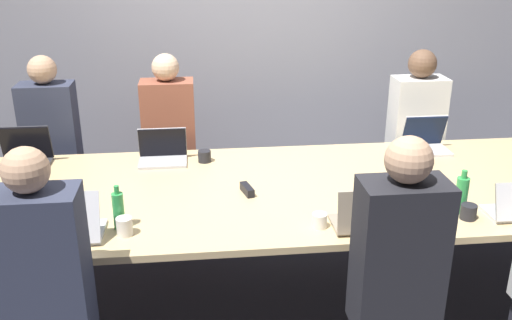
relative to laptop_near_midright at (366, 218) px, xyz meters
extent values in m
plane|color=#2D2D38|center=(-0.49, 0.59, -0.82)|extent=(24.00, 24.00, 0.00)
cube|color=#9999A3|center=(-0.49, 2.35, 0.58)|extent=(12.00, 0.06, 2.80)
cube|color=#D6B77F|center=(-0.49, 0.59, -0.09)|extent=(4.70, 1.46, 0.04)
cube|color=gray|center=(0.00, 0.05, -0.06)|extent=(0.34, 0.23, 0.02)
cube|color=gray|center=(0.00, -0.06, 0.06)|extent=(0.34, 0.04, 0.23)
cube|color=silver|center=(0.00, -0.05, 0.06)|extent=(0.34, 0.04, 0.22)
cube|color=#232328|center=(0.03, -0.40, 0.00)|extent=(0.40, 0.24, 0.75)
sphere|color=tan|center=(0.03, -0.40, 0.48)|extent=(0.21, 0.21, 0.21)
cylinder|color=white|center=(-0.24, 0.05, -0.03)|extent=(0.08, 0.08, 0.08)
cube|color=#333338|center=(-2.03, 1.11, -0.06)|extent=(0.33, 0.25, 0.02)
cube|color=#333338|center=(-2.03, 1.21, 0.07)|extent=(0.34, 0.07, 0.25)
cube|color=black|center=(-2.03, 1.20, 0.07)|extent=(0.33, 0.07, 0.24)
cube|color=#2D2D38|center=(-1.97, 1.62, -0.59)|extent=(0.32, 0.24, 0.45)
cube|color=#33384C|center=(-1.97, 1.62, 0.00)|extent=(0.40, 0.24, 0.75)
sphere|color=tan|center=(-1.97, 1.62, 0.48)|extent=(0.21, 0.21, 0.21)
cube|color=silver|center=(-1.54, 0.12, -0.06)|extent=(0.32, 0.26, 0.02)
cube|color=silver|center=(-1.54, 0.03, 0.07)|extent=(0.33, 0.11, 0.25)
cube|color=#0F1933|center=(-1.54, 0.04, 0.07)|extent=(0.32, 0.11, 0.24)
cube|color=#33384C|center=(-1.58, -0.33, 0.00)|extent=(0.40, 0.24, 0.75)
sphere|color=tan|center=(-1.58, -0.33, 0.48)|extent=(0.20, 0.20, 0.20)
cylinder|color=white|center=(-1.26, 0.08, -0.02)|extent=(0.08, 0.08, 0.10)
cylinder|color=green|center=(-1.30, 0.17, 0.03)|extent=(0.06, 0.06, 0.20)
cylinder|color=green|center=(-1.30, 0.17, 0.15)|extent=(0.03, 0.03, 0.04)
cube|color=#B7B7BC|center=(-1.11, 1.08, -0.06)|extent=(0.32, 0.21, 0.02)
cube|color=#B7B7BC|center=(-1.11, 1.17, 0.05)|extent=(0.33, 0.05, 0.21)
cube|color=black|center=(-1.11, 1.16, 0.05)|extent=(0.32, 0.05, 0.21)
cube|color=#2D2D38|center=(-1.08, 1.62, -0.59)|extent=(0.32, 0.24, 0.45)
cube|color=brown|center=(-1.08, 1.62, 0.00)|extent=(0.40, 0.24, 0.75)
sphere|color=beige|center=(-1.08, 1.62, 0.48)|extent=(0.20, 0.20, 0.20)
cylinder|color=#232328|center=(-0.82, 1.08, -0.03)|extent=(0.09, 0.09, 0.08)
cube|color=silver|center=(0.78, 1.10, -0.06)|extent=(0.31, 0.24, 0.02)
cube|color=silver|center=(0.78, 1.19, 0.06)|extent=(0.31, 0.08, 0.23)
cube|color=#0F1933|center=(0.78, 1.18, 0.06)|extent=(0.31, 0.08, 0.23)
cube|color=#2D2D38|center=(0.85, 1.50, -0.59)|extent=(0.32, 0.24, 0.45)
cube|color=silver|center=(0.85, 1.50, 0.00)|extent=(0.40, 0.24, 0.75)
sphere|color=brown|center=(0.85, 1.50, 0.49)|extent=(0.22, 0.22, 0.22)
cylinder|color=#232328|center=(0.60, 0.06, -0.03)|extent=(0.09, 0.09, 0.08)
cylinder|color=green|center=(0.59, 0.15, 0.03)|extent=(0.07, 0.07, 0.21)
cylinder|color=green|center=(0.59, 0.15, 0.16)|extent=(0.03, 0.03, 0.05)
cube|color=black|center=(-0.58, 0.53, -0.05)|extent=(0.08, 0.16, 0.05)
camera|label=1|loc=(-0.87, -2.60, 1.38)|focal=40.00mm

